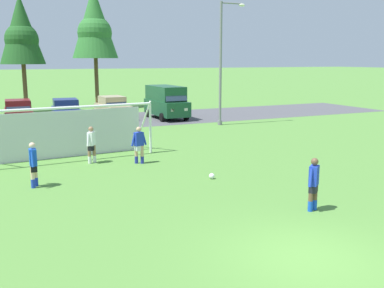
% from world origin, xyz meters
% --- Properties ---
extents(ground_plane, '(400.00, 400.00, 0.00)m').
position_xyz_m(ground_plane, '(0.00, 15.00, 0.00)').
color(ground_plane, '#518438').
extents(parking_lot_strip, '(52.00, 8.40, 0.01)m').
position_xyz_m(parking_lot_strip, '(0.00, 25.16, 0.00)').
color(parking_lot_strip, '#4C4C51').
rests_on(parking_lot_strip, ground).
extents(soccer_ball, '(0.22, 0.22, 0.22)m').
position_xyz_m(soccer_ball, '(1.18, 7.12, 0.11)').
color(soccer_ball, white).
rests_on(soccer_ball, ground).
extents(soccer_goal, '(7.55, 2.53, 2.57)m').
position_xyz_m(soccer_goal, '(-3.01, 13.25, 1.29)').
color(soccer_goal, white).
rests_on(soccer_goal, ground).
extents(player_striker_near, '(0.27, 0.73, 1.64)m').
position_xyz_m(player_striker_near, '(-5.13, 8.82, 0.82)').
color(player_striker_near, beige).
rests_on(player_striker_near, ground).
extents(player_midfield_center, '(0.68, 0.46, 1.64)m').
position_xyz_m(player_midfield_center, '(2.29, 2.59, 0.82)').
color(player_midfield_center, brown).
rests_on(player_midfield_center, ground).
extents(player_defender_far, '(0.56, 0.60, 1.64)m').
position_xyz_m(player_defender_far, '(-2.42, 11.74, 0.82)').
color(player_defender_far, '#936B4C').
rests_on(player_defender_far, ground).
extents(player_winger_left, '(0.75, 0.31, 1.64)m').
position_xyz_m(player_winger_left, '(-0.53, 10.79, 0.82)').
color(player_winger_left, tan).
rests_on(player_winger_left, ground).
extents(parked_car_slot_left, '(2.16, 4.27, 1.72)m').
position_xyz_m(parked_car_slot_left, '(-4.48, 26.06, 0.88)').
color(parked_car_slot_left, maroon).
rests_on(parked_car_slot_left, ground).
extents(parked_car_slot_center_left, '(2.29, 4.33, 1.72)m').
position_xyz_m(parked_car_slot_center_left, '(-1.29, 25.34, 0.88)').
color(parked_car_slot_center_left, navy).
rests_on(parked_car_slot_center_left, ground).
extents(parked_car_slot_center, '(2.20, 4.29, 1.72)m').
position_xyz_m(parked_car_slot_center, '(2.42, 26.31, 0.88)').
color(parked_car_slot_center, tan).
rests_on(parked_car_slot_center, ground).
extents(parked_car_slot_center_right, '(2.28, 4.84, 2.52)m').
position_xyz_m(parked_car_slot_center_right, '(6.18, 24.49, 1.34)').
color(parked_car_slot_center_right, '#194C2D').
rests_on(parked_car_slot_center_right, ground).
extents(tree_left_edge, '(3.72, 3.72, 9.93)m').
position_xyz_m(tree_left_edge, '(-3.35, 33.44, 6.82)').
color(tree_left_edge, brown).
rests_on(tree_left_edge, ground).
extents(tree_mid_left, '(4.19, 4.19, 11.16)m').
position_xyz_m(tree_mid_left, '(3.08, 34.37, 7.67)').
color(tree_mid_left, brown).
rests_on(tree_mid_left, ground).
extents(street_lamp, '(2.00, 0.32, 8.37)m').
position_xyz_m(street_lamp, '(8.48, 19.69, 4.33)').
color(street_lamp, slate).
rests_on(street_lamp, ground).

